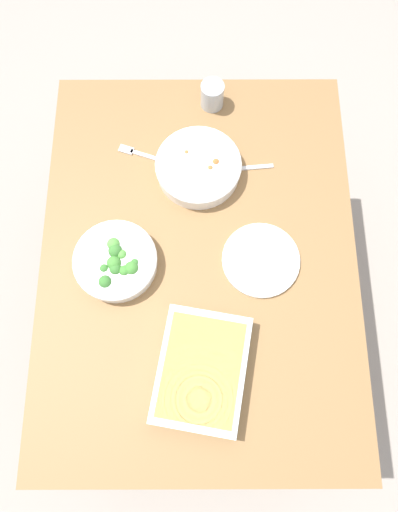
% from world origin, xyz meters
% --- Properties ---
extents(ground_plane, '(6.00, 6.00, 0.00)m').
position_xyz_m(ground_plane, '(0.00, 0.00, 0.00)').
color(ground_plane, '#9E9389').
extents(dining_table, '(1.20, 0.90, 0.74)m').
position_xyz_m(dining_table, '(0.00, 0.00, 0.65)').
color(dining_table, olive).
rests_on(dining_table, ground_plane).
extents(stew_bowl, '(0.25, 0.25, 0.06)m').
position_xyz_m(stew_bowl, '(-0.27, 0.00, 0.77)').
color(stew_bowl, white).
rests_on(stew_bowl, dining_table).
extents(broccoli_bowl, '(0.23, 0.23, 0.07)m').
position_xyz_m(broccoli_bowl, '(0.02, -0.23, 0.77)').
color(broccoli_bowl, white).
rests_on(broccoli_bowl, dining_table).
extents(baking_dish, '(0.33, 0.27, 0.06)m').
position_xyz_m(baking_dish, '(0.32, 0.01, 0.77)').
color(baking_dish, silver).
rests_on(baking_dish, dining_table).
extents(drink_cup, '(0.07, 0.07, 0.08)m').
position_xyz_m(drink_cup, '(-0.51, 0.04, 0.78)').
color(drink_cup, '#B2BCC6').
rests_on(drink_cup, dining_table).
extents(side_plate, '(0.22, 0.22, 0.01)m').
position_xyz_m(side_plate, '(0.01, 0.18, 0.75)').
color(side_plate, white).
rests_on(side_plate, dining_table).
extents(spoon_by_stew, '(0.03, 0.18, 0.01)m').
position_xyz_m(spoon_by_stew, '(-0.28, 0.11, 0.74)').
color(spoon_by_stew, silver).
rests_on(spoon_by_stew, dining_table).
extents(spoon_by_broccoli, '(0.10, 0.16, 0.01)m').
position_xyz_m(spoon_by_broccoli, '(0.04, -0.19, 0.74)').
color(spoon_by_broccoli, silver).
rests_on(spoon_by_broccoli, dining_table).
extents(fork_on_table, '(0.07, 0.17, 0.01)m').
position_xyz_m(fork_on_table, '(-0.32, -0.17, 0.74)').
color(fork_on_table, silver).
rests_on(fork_on_table, dining_table).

